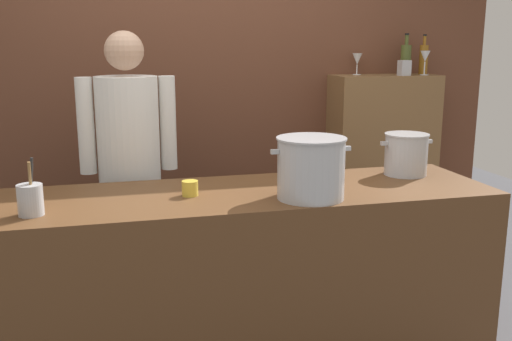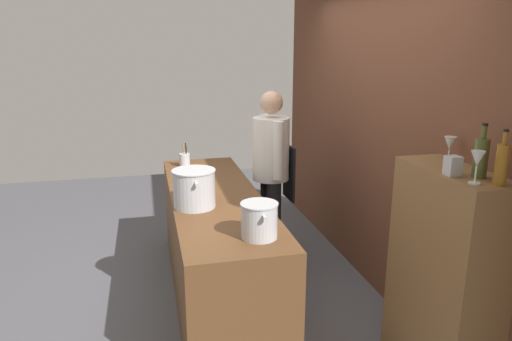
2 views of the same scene
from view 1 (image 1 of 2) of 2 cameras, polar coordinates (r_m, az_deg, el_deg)
The scene contains 13 objects.
brick_back_panel at distance 4.05m, azimuth -5.82°, elevation 11.11°, with size 4.40×0.10×3.00m, color brown.
prep_counter at distance 2.91m, azimuth -1.15°, elevation -10.71°, with size 2.43×0.70×0.90m, color brown.
bar_cabinet at distance 4.34m, azimuth 12.27°, elevation 0.14°, with size 0.76×0.32×1.37m, color brown.
chef at distance 3.27m, azimuth -12.42°, elevation 1.11°, with size 0.53×0.36×1.66m.
stockpot_large at distance 2.62m, azimuth 5.45°, elevation 0.25°, with size 0.38×0.32×0.28m.
stockpot_small at distance 3.19m, azimuth 14.61°, elevation 1.57°, with size 0.30×0.23×0.22m.
utensil_crock at distance 2.54m, azimuth -21.42°, elevation -2.65°, with size 0.10×0.10×0.24m.
butter_jar at distance 2.69m, azimuth -6.55°, elevation -1.76°, with size 0.08×0.08×0.07m, color yellow.
wine_bottle_olive at distance 4.34m, azimuth 14.59°, elevation 10.64°, with size 0.07×0.07×0.29m.
wine_bottle_amber at distance 4.42m, azimuth 16.24°, elevation 10.55°, with size 0.06×0.06×0.28m.
wine_glass_tall at distance 4.30m, azimuth 16.38°, elevation 10.68°, with size 0.07×0.07×0.17m.
wine_glass_short at distance 4.24m, azimuth 9.98°, elevation 10.74°, with size 0.07×0.07×0.15m.
spice_tin_silver at distance 4.21m, azimuth 14.45°, elevation 9.80°, with size 0.07×0.07×0.11m, color #B2B2B7.
Camera 1 is at (-0.60, -2.60, 1.60)m, focal length 40.45 mm.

